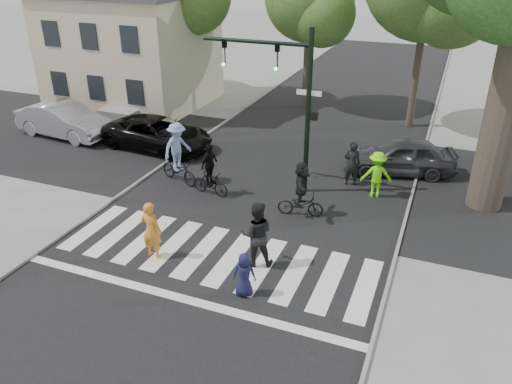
% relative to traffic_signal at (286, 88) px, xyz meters
% --- Properties ---
extents(ground, '(120.00, 120.00, 0.00)m').
position_rel_traffic_signal_xyz_m(ground, '(-0.35, -6.20, -3.90)').
color(ground, gray).
rests_on(ground, ground).
extents(road_stem, '(10.00, 70.00, 0.01)m').
position_rel_traffic_signal_xyz_m(road_stem, '(-0.35, -1.20, -3.90)').
color(road_stem, black).
rests_on(road_stem, ground).
extents(road_cross, '(70.00, 10.00, 0.01)m').
position_rel_traffic_signal_xyz_m(road_cross, '(-0.35, 1.80, -3.89)').
color(road_cross, black).
rests_on(road_cross, ground).
extents(curb_left, '(0.10, 70.00, 0.10)m').
position_rel_traffic_signal_xyz_m(curb_left, '(-5.40, -1.20, -3.85)').
color(curb_left, gray).
rests_on(curb_left, ground).
extents(curb_right, '(0.10, 70.00, 0.10)m').
position_rel_traffic_signal_xyz_m(curb_right, '(4.70, -1.20, -3.85)').
color(curb_right, gray).
rests_on(curb_right, ground).
extents(crosswalk, '(10.00, 3.85, 0.01)m').
position_rel_traffic_signal_xyz_m(crosswalk, '(-0.35, -5.54, -3.89)').
color(crosswalk, silver).
rests_on(crosswalk, ground).
extents(traffic_signal, '(4.45, 0.29, 6.00)m').
position_rel_traffic_signal_xyz_m(traffic_signal, '(0.00, 0.00, 0.00)').
color(traffic_signal, black).
rests_on(traffic_signal, ground).
extents(bg_tree_2, '(5.04, 4.80, 8.40)m').
position_rel_traffic_signal_xyz_m(bg_tree_2, '(-2.11, 10.42, 1.88)').
color(bg_tree_2, brown).
rests_on(bg_tree_2, ground).
extents(house, '(8.40, 8.10, 8.82)m').
position_rel_traffic_signal_xyz_m(house, '(-11.85, 7.78, -0.10)').
color(house, beige).
rests_on(house, ground).
extents(pedestrian_woman, '(0.69, 0.47, 1.82)m').
position_rel_traffic_signal_xyz_m(pedestrian_woman, '(-2.06, -5.95, -2.99)').
color(pedestrian_woman, orange).
rests_on(pedestrian_woman, ground).
extents(pedestrian_child, '(0.71, 0.56, 1.27)m').
position_rel_traffic_signal_xyz_m(pedestrian_child, '(1.18, -6.61, -3.27)').
color(pedestrian_child, '#17193F').
rests_on(pedestrian_child, ground).
extents(pedestrian_adult, '(1.18, 1.06, 2.00)m').
position_rel_traffic_signal_xyz_m(pedestrian_adult, '(0.94, -5.15, -2.90)').
color(pedestrian_adult, black).
rests_on(pedestrian_adult, ground).
extents(cyclist_left, '(2.03, 1.41, 2.43)m').
position_rel_traffic_signal_xyz_m(cyclist_left, '(-3.97, -1.04, -2.85)').
color(cyclist_left, black).
rests_on(cyclist_left, ground).
extents(cyclist_mid, '(1.58, 0.97, 2.00)m').
position_rel_traffic_signal_xyz_m(cyclist_mid, '(-2.34, -1.58, -3.08)').
color(cyclist_mid, black).
rests_on(cyclist_mid, ground).
extents(cyclist_right, '(1.64, 1.53, 1.99)m').
position_rel_traffic_signal_xyz_m(cyclist_right, '(1.26, -1.86, -3.01)').
color(cyclist_right, black).
rests_on(cyclist_right, ground).
extents(car_suv, '(5.35, 2.85, 1.43)m').
position_rel_traffic_signal_xyz_m(car_suv, '(-6.67, 1.76, -3.19)').
color(car_suv, black).
rests_on(car_suv, ground).
extents(car_silver, '(5.10, 2.19, 1.63)m').
position_rel_traffic_signal_xyz_m(car_silver, '(-11.73, 1.49, -3.08)').
color(car_silver, '#B4B3B8').
rests_on(car_silver, ground).
extents(car_grey, '(4.61, 2.82, 1.47)m').
position_rel_traffic_signal_xyz_m(car_grey, '(3.95, 3.06, -3.17)').
color(car_grey, '#393A3F').
rests_on(car_grey, ground).
extents(bystander_hivis, '(1.26, 0.92, 1.75)m').
position_rel_traffic_signal_xyz_m(bystander_hivis, '(3.39, 0.56, -3.02)').
color(bystander_hivis, '#6FFF0D').
rests_on(bystander_hivis, ground).
extents(bystander_dark, '(0.72, 0.56, 1.77)m').
position_rel_traffic_signal_xyz_m(bystander_dark, '(2.33, 1.23, -3.02)').
color(bystander_dark, black).
rests_on(bystander_dark, ground).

